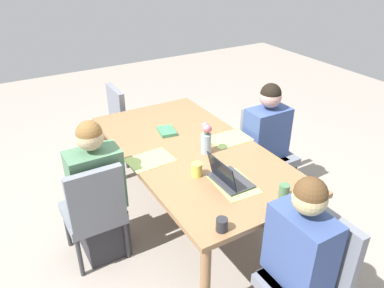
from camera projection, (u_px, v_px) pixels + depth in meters
The scene contains 18 objects.
ground_plane at pixel (192, 218), 3.56m from camera, with size 10.00×10.00×0.00m, color gray.
dining_table at pixel (192, 156), 3.24m from camera, with size 2.09×1.09×0.75m.
chair_head_left_left_near at pixel (312, 274), 2.34m from camera, with size 0.44×0.44×0.90m.
person_head_left_left_near at pixel (296, 269), 2.34m from camera, with size 0.40×0.36×1.19m.
chair_near_left_mid at pixel (265, 147), 3.76m from camera, with size 0.44×0.44×0.90m.
person_near_left_mid at pixel (265, 149), 3.66m from camera, with size 0.36×0.40×1.19m.
chair_far_left_far at pixel (94, 209), 2.90m from camera, with size 0.44×0.44×0.90m.
person_far_left_far at pixel (99, 198), 2.97m from camera, with size 0.36×0.40×1.19m.
chair_head_right_right_near at pixel (128, 120), 4.31m from camera, with size 0.44×0.44×0.90m.
flower_vase at pixel (206, 136), 3.08m from camera, with size 0.10×0.10×0.28m.
placemat_head_left_left_near at pixel (234, 184), 2.74m from camera, with size 0.36×0.26×0.00m, color #9EBC66.
placemat_near_left_mid at pixel (229, 139), 3.37m from camera, with size 0.36×0.26×0.00m, color #9EBC66.
placemat_far_left_far at pixel (150, 160), 3.05m from camera, with size 0.36×0.26×0.00m, color #9EBC66.
laptop_head_left_left_near at pixel (228, 178), 2.74m from camera, with size 0.32×0.22×0.21m.
coffee_mug_near_left at pixel (222, 225), 2.30m from camera, with size 0.07×0.07×0.09m, color #232328.
coffee_mug_near_right at pixel (197, 170), 2.83m from camera, with size 0.08×0.08×0.10m, color #DBC64C.
coffee_mug_centre_left at pixel (284, 191), 2.58m from camera, with size 0.07×0.07×0.11m, color #47704C.
book_red_cover at pixel (167, 131), 3.47m from camera, with size 0.20×0.14×0.03m, color #3D7F56.
Camera 1 is at (-2.41, 1.41, 2.33)m, focal length 35.34 mm.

